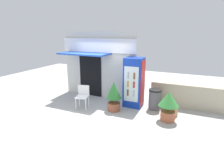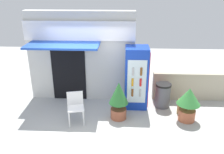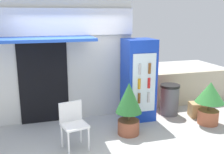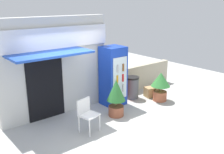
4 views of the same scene
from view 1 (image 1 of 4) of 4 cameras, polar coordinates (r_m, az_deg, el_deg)
The scene contains 9 objects.
ground at distance 7.24m, azimuth -7.66°, elevation -9.75°, with size 16.00×16.00×0.00m, color #B2B2AD.
storefront_building at distance 8.25m, azimuth -4.01°, elevation 4.19°, with size 3.44×1.29×2.91m.
drink_cooler at distance 7.22m, azimuth 6.86°, elevation -1.62°, with size 0.72×0.73×1.94m.
plastic_chair at distance 7.17m, azimuth -9.09°, elevation -5.49°, with size 0.53×0.52×0.88m.
potted_plant_near_shop at distance 6.80m, azimuth 0.58°, elevation -5.38°, with size 0.55×0.55×1.13m.
potted_plant_curbside at distance 6.33m, azimuth 17.22°, elevation -7.86°, with size 0.66×0.66×1.00m.
trash_bin at distance 7.21m, azimuth 13.23°, elevation -6.74°, with size 0.49×0.49×0.78m.
stone_boundary_wall at distance 7.64m, azimuth 22.40°, elevation -5.69°, with size 2.76×0.24×0.93m, color #B7AD93.
cardboard_box at distance 6.90m, azimuth 17.78°, elevation -9.92°, with size 0.42×0.33×0.35m, color tan.
Camera 1 is at (3.52, -5.64, 2.87)m, focal length 29.32 mm.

